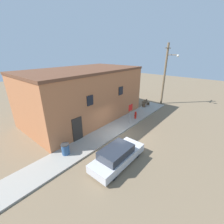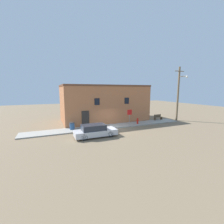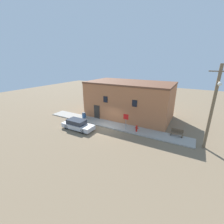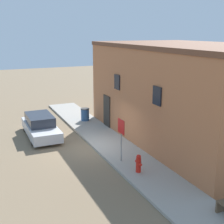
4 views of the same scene
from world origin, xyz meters
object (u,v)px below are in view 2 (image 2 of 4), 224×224
(bench, at_px, (158,117))
(utility_pole, at_px, (178,93))
(fire_hydrant, at_px, (138,121))
(trash_bin, at_px, (72,126))
(parked_car, at_px, (95,131))
(stop_sign, at_px, (130,114))

(bench, bearing_deg, utility_pole, -23.18)
(fire_hydrant, distance_m, trash_bin, 9.03)
(fire_hydrant, xyz_separation_m, parked_car, (-7.18, -2.95, 0.09))
(fire_hydrant, relative_size, parked_car, 0.19)
(stop_sign, bearing_deg, utility_pole, 1.09)
(trash_bin, bearing_deg, stop_sign, -5.77)
(trash_bin, height_order, utility_pole, utility_pole)
(fire_hydrant, distance_m, stop_sign, 1.81)
(utility_pole, xyz_separation_m, parked_car, (-14.63, -2.94, -3.84))
(fire_hydrant, bearing_deg, utility_pole, -0.13)
(trash_bin, bearing_deg, fire_hydrant, -3.67)
(bench, bearing_deg, stop_sign, -167.24)
(parked_car, bearing_deg, stop_sign, 25.75)
(fire_hydrant, xyz_separation_m, stop_sign, (-1.44, -0.19, 1.07))
(bench, height_order, parked_car, parked_car)
(trash_bin, height_order, parked_car, parked_car)
(bench, xyz_separation_m, trash_bin, (-13.65, -0.61, 0.03))
(fire_hydrant, xyz_separation_m, trash_bin, (-9.01, 0.58, 0.02))
(stop_sign, relative_size, parked_car, 0.48)
(fire_hydrant, relative_size, stop_sign, 0.40)
(bench, relative_size, trash_bin, 1.55)
(bench, bearing_deg, fire_hydrant, -165.62)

